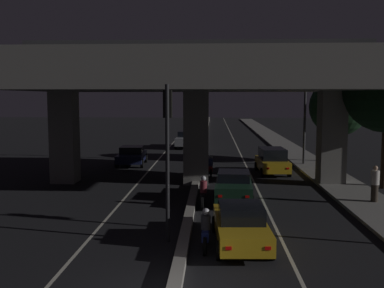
{
  "coord_description": "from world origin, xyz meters",
  "views": [
    {
      "loc": [
        0.99,
        -10.55,
        5.08
      ],
      "look_at": [
        -0.73,
        25.83,
        1.25
      ],
      "focal_mm": 42.0,
      "sensor_mm": 36.0,
      "label": 1
    }
  ],
  "objects_px": {
    "car_taxi_yellow_third": "(272,161)",
    "motorcycle_black_filtering_mid": "(203,194)",
    "motorcycle_red_filtering_far": "(210,167)",
    "car_silver_second_oncoming": "(186,139)",
    "motorcycle_blue_filtering_near": "(206,232)",
    "traffic_light_left_of_median": "(168,136)",
    "car_dark_blue_lead_oncoming": "(132,155)",
    "car_dark_green_second": "(234,186)",
    "car_taxi_yellow_lead": "(241,225)",
    "pedestrian_on_sidewalk": "(375,184)",
    "street_lamp": "(301,101)"
  },
  "relations": [
    {
      "from": "car_dark_blue_lead_oncoming",
      "to": "motorcycle_blue_filtering_near",
      "type": "relative_size",
      "value": 2.24
    },
    {
      "from": "traffic_light_left_of_median",
      "to": "car_silver_second_oncoming",
      "type": "xyz_separation_m",
      "value": [
        -1.14,
        29.39,
        -2.91
      ]
    },
    {
      "from": "car_taxi_yellow_lead",
      "to": "car_dark_blue_lead_oncoming",
      "type": "bearing_deg",
      "value": 18.85
    },
    {
      "from": "traffic_light_left_of_median",
      "to": "street_lamp",
      "type": "xyz_separation_m",
      "value": [
        7.99,
        17.94,
        1.07
      ]
    },
    {
      "from": "car_dark_green_second",
      "to": "motorcycle_blue_filtering_near",
      "type": "height_order",
      "value": "car_dark_green_second"
    },
    {
      "from": "street_lamp",
      "to": "car_taxi_yellow_third",
      "type": "xyz_separation_m",
      "value": [
        -2.47,
        -3.65,
        -3.95
      ]
    },
    {
      "from": "motorcycle_red_filtering_far",
      "to": "pedestrian_on_sidewalk",
      "type": "distance_m",
      "value": 10.89
    },
    {
      "from": "car_dark_green_second",
      "to": "car_taxi_yellow_lead",
      "type": "bearing_deg",
      "value": -178.0
    },
    {
      "from": "car_silver_second_oncoming",
      "to": "pedestrian_on_sidewalk",
      "type": "xyz_separation_m",
      "value": [
        10.36,
        -23.61,
        0.17
      ]
    },
    {
      "from": "motorcycle_blue_filtering_near",
      "to": "traffic_light_left_of_median",
      "type": "bearing_deg",
      "value": 60.5
    },
    {
      "from": "car_taxi_yellow_third",
      "to": "pedestrian_on_sidewalk",
      "type": "distance_m",
      "value": 9.27
    },
    {
      "from": "motorcycle_black_filtering_mid",
      "to": "motorcycle_red_filtering_far",
      "type": "xyz_separation_m",
      "value": [
        0.28,
        8.45,
        -0.05
      ]
    },
    {
      "from": "street_lamp",
      "to": "motorcycle_red_filtering_far",
      "type": "xyz_separation_m",
      "value": [
        -6.56,
        -4.57,
        -4.24
      ]
    },
    {
      "from": "car_taxi_yellow_lead",
      "to": "pedestrian_on_sidewalk",
      "type": "bearing_deg",
      "value": -49.97
    },
    {
      "from": "traffic_light_left_of_median",
      "to": "car_dark_blue_lead_oncoming",
      "type": "distance_m",
      "value": 18.39
    },
    {
      "from": "car_dark_green_second",
      "to": "pedestrian_on_sidewalk",
      "type": "bearing_deg",
      "value": -91.88
    },
    {
      "from": "traffic_light_left_of_median",
      "to": "car_taxi_yellow_third",
      "type": "distance_m",
      "value": 15.58
    },
    {
      "from": "motorcycle_red_filtering_far",
      "to": "car_silver_second_oncoming",
      "type": "bearing_deg",
      "value": 6.18
    },
    {
      "from": "traffic_light_left_of_median",
      "to": "motorcycle_black_filtering_mid",
      "type": "distance_m",
      "value": 5.94
    },
    {
      "from": "traffic_light_left_of_median",
      "to": "car_taxi_yellow_third",
      "type": "xyz_separation_m",
      "value": [
        5.52,
        14.28,
        -2.88
      ]
    },
    {
      "from": "traffic_light_left_of_median",
      "to": "car_dark_green_second",
      "type": "distance_m",
      "value": 7.44
    },
    {
      "from": "car_taxi_yellow_third",
      "to": "motorcycle_blue_filtering_near",
      "type": "relative_size",
      "value": 2.2
    },
    {
      "from": "car_taxi_yellow_lead",
      "to": "car_dark_blue_lead_oncoming",
      "type": "distance_m",
      "value": 19.27
    },
    {
      "from": "traffic_light_left_of_median",
      "to": "car_dark_blue_lead_oncoming",
      "type": "bearing_deg",
      "value": 104.32
    },
    {
      "from": "car_taxi_yellow_third",
      "to": "motorcycle_black_filtering_mid",
      "type": "height_order",
      "value": "car_taxi_yellow_third"
    },
    {
      "from": "car_silver_second_oncoming",
      "to": "motorcycle_black_filtering_mid",
      "type": "height_order",
      "value": "car_silver_second_oncoming"
    },
    {
      "from": "car_taxi_yellow_lead",
      "to": "pedestrian_on_sidewalk",
      "type": "height_order",
      "value": "pedestrian_on_sidewalk"
    },
    {
      "from": "motorcycle_black_filtering_mid",
      "to": "motorcycle_red_filtering_far",
      "type": "height_order",
      "value": "motorcycle_black_filtering_mid"
    },
    {
      "from": "street_lamp",
      "to": "motorcycle_red_filtering_far",
      "type": "relative_size",
      "value": 4.44
    },
    {
      "from": "motorcycle_red_filtering_far",
      "to": "car_taxi_yellow_third",
      "type": "bearing_deg",
      "value": -80.28
    },
    {
      "from": "car_taxi_yellow_third",
      "to": "motorcycle_blue_filtering_near",
      "type": "xyz_separation_m",
      "value": [
        -4.17,
        -15.11,
        -0.27
      ]
    },
    {
      "from": "car_dark_blue_lead_oncoming",
      "to": "motorcycle_blue_filtering_near",
      "type": "distance_m",
      "value": 19.32
    },
    {
      "from": "car_dark_blue_lead_oncoming",
      "to": "motorcycle_blue_filtering_near",
      "type": "bearing_deg",
      "value": 14.91
    },
    {
      "from": "street_lamp",
      "to": "car_taxi_yellow_third",
      "type": "height_order",
      "value": "street_lamp"
    },
    {
      "from": "street_lamp",
      "to": "car_dark_blue_lead_oncoming",
      "type": "bearing_deg",
      "value": -178.38
    },
    {
      "from": "car_dark_blue_lead_oncoming",
      "to": "car_dark_green_second",
      "type": "bearing_deg",
      "value": 29.45
    },
    {
      "from": "car_dark_green_second",
      "to": "car_taxi_yellow_third",
      "type": "xyz_separation_m",
      "value": [
        2.92,
        7.99,
        0.12
      ]
    },
    {
      "from": "car_taxi_yellow_lead",
      "to": "motorcycle_blue_filtering_near",
      "type": "bearing_deg",
      "value": 108.93
    },
    {
      "from": "car_silver_second_oncoming",
      "to": "motorcycle_black_filtering_mid",
      "type": "xyz_separation_m",
      "value": [
        2.28,
        -24.47,
        -0.21
      ]
    },
    {
      "from": "traffic_light_left_of_median",
      "to": "car_dark_green_second",
      "type": "xyz_separation_m",
      "value": [
        2.6,
        6.29,
        -3.0
      ]
    },
    {
      "from": "car_dark_green_second",
      "to": "motorcycle_black_filtering_mid",
      "type": "bearing_deg",
      "value": 135.95
    },
    {
      "from": "street_lamp",
      "to": "motorcycle_red_filtering_far",
      "type": "bearing_deg",
      "value": -145.15
    },
    {
      "from": "car_dark_green_second",
      "to": "motorcycle_black_filtering_mid",
      "type": "height_order",
      "value": "car_dark_green_second"
    },
    {
      "from": "car_silver_second_oncoming",
      "to": "motorcycle_blue_filtering_near",
      "type": "xyz_separation_m",
      "value": [
        2.49,
        -30.22,
        -0.24
      ]
    },
    {
      "from": "car_silver_second_oncoming",
      "to": "motorcycle_blue_filtering_near",
      "type": "bearing_deg",
      "value": 7.42
    },
    {
      "from": "traffic_light_left_of_median",
      "to": "motorcycle_blue_filtering_near",
      "type": "distance_m",
      "value": 3.52
    },
    {
      "from": "street_lamp",
      "to": "motorcycle_black_filtering_mid",
      "type": "xyz_separation_m",
      "value": [
        -6.84,
        -13.02,
        -4.19
      ]
    },
    {
      "from": "car_silver_second_oncoming",
      "to": "motorcycle_red_filtering_far",
      "type": "bearing_deg",
      "value": 11.79
    },
    {
      "from": "motorcycle_blue_filtering_near",
      "to": "motorcycle_red_filtering_far",
      "type": "distance_m",
      "value": 14.19
    },
    {
      "from": "car_dark_green_second",
      "to": "car_silver_second_oncoming",
      "type": "relative_size",
      "value": 0.93
    }
  ]
}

